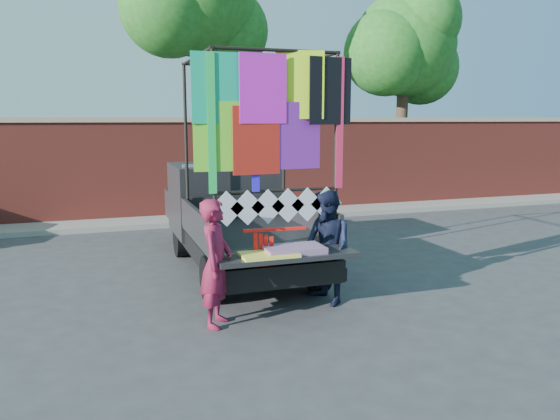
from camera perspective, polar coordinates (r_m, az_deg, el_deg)
name	(u,v)px	position (r m, az deg, el deg)	size (l,w,h in m)	color
ground	(241,301)	(7.91, -4.09, -9.51)	(90.00, 90.00, 0.00)	#38383A
brick_wall	(171,168)	(14.42, -11.31, 4.35)	(30.00, 0.45, 2.61)	#9B372D
curb	(177,220)	(13.90, -10.75, -1.08)	(30.00, 1.20, 0.12)	gray
tree_mid	(198,2)	(15.94, -8.54, 20.70)	(4.20, 3.30, 7.73)	#38281C
tree_right	(406,48)	(18.14, 13.06, 16.16)	(4.20, 3.30, 6.62)	#38281C
pickup_truck	(230,214)	(9.94, -5.23, -0.39)	(2.19, 5.50, 3.46)	black
woman	(216,263)	(6.84, -6.70, -5.54)	(0.59, 0.39, 1.61)	maroon
man	(327,247)	(7.65, 4.91, -3.90)	(0.78, 0.61, 1.61)	#141A32
streamer_bundle	(268,243)	(7.13, -1.25, -3.46)	(0.84, 0.12, 0.59)	red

